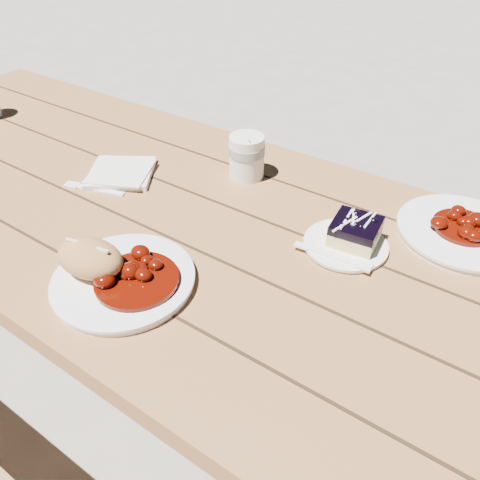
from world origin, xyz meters
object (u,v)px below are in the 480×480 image
Objects in this scene: main_plate at (124,281)px; coffee_cup at (247,157)px; second_plate at (462,232)px; blueberry_cake at (355,231)px; picnic_table at (146,249)px; dessert_plate at (345,245)px; bread_roll at (90,258)px.

coffee_cup is (-0.03, 0.45, 0.04)m from main_plate.
main_plate is 0.98× the size of second_plate.
picnic_table is at bearing -173.78° from blueberry_cake.
coffee_cup is (0.16, 0.22, 0.21)m from picnic_table.
main_plate is (0.19, -0.23, 0.17)m from picnic_table.
picnic_table is 12.38× the size of dessert_plate.
dessert_plate is (0.34, 0.34, -0.04)m from bread_roll.
coffee_cup is at bearing 155.58° from blueberry_cake.
blueberry_cake reaches higher than main_plate.
picnic_table is at bearing -126.80° from coffee_cup.
picnic_table is at bearing 129.81° from main_plate.
picnic_table is at bearing -158.18° from second_plate.
blueberry_cake reaches higher than second_plate.
blueberry_cake reaches higher than dessert_plate.
bread_roll is at bearing -61.31° from picnic_table.
picnic_table is 0.73m from second_plate.
bread_roll reaches higher than second_plate.
bread_roll is 1.22× the size of coffee_cup.
coffee_cup is 0.50m from second_plate.
second_plate reaches higher than dessert_plate.
coffee_cup is at bearing -174.44° from second_plate.
second_plate is at bearing 35.73° from blueberry_cake.
bread_roll is at bearing -134.83° from dessert_plate.
picnic_table is 0.34m from main_plate.
bread_roll is at bearing -93.05° from coffee_cup.
main_plate is 0.45m from blueberry_cake.
bread_roll is 0.50× the size of second_plate.
second_plate is (0.66, 0.27, 0.17)m from picnic_table.
picnic_table is 7.94× the size of main_plate.
dessert_plate is (0.29, 0.32, -0.00)m from main_plate.
second_plate is at bearing 44.48° from bread_roll.
dessert_plate is (0.48, 0.09, 0.17)m from picnic_table.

